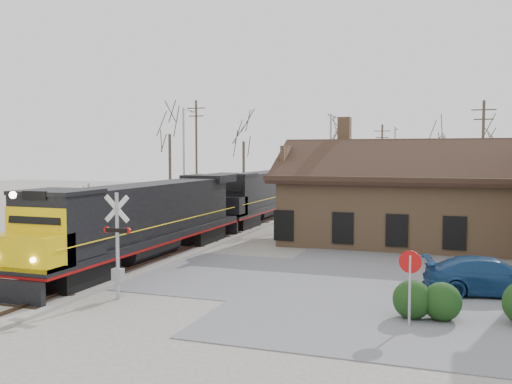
{
  "coord_description": "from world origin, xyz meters",
  "views": [
    {
      "loc": [
        15.04,
        -23.95,
        5.6
      ],
      "look_at": [
        3.41,
        9.0,
        3.15
      ],
      "focal_mm": 40.0,
      "sensor_mm": 36.0,
      "label": 1
    }
  ],
  "objects_px": {
    "depot": "(404,204)",
    "locomotive_lead": "(140,220)",
    "parked_car": "(491,276)",
    "locomotive_trailing": "(262,194)"
  },
  "relations": [
    {
      "from": "depot",
      "to": "locomotive_lead",
      "type": "xyz_separation_m",
      "value": [
        -11.99,
        -10.95,
        -0.23
      ]
    },
    {
      "from": "depot",
      "to": "parked_car",
      "type": "xyz_separation_m",
      "value": [
        4.4,
        -12.14,
        -1.66
      ]
    },
    {
      "from": "depot",
      "to": "locomotive_trailing",
      "type": "height_order",
      "value": "depot"
    },
    {
      "from": "depot",
      "to": "parked_car",
      "type": "relative_size",
      "value": 2.97
    },
    {
      "from": "depot",
      "to": "locomotive_lead",
      "type": "bearing_deg",
      "value": -137.59
    },
    {
      "from": "depot",
      "to": "locomotive_trailing",
      "type": "relative_size",
      "value": 0.81
    },
    {
      "from": "depot",
      "to": "parked_car",
      "type": "bearing_deg",
      "value": -70.08
    },
    {
      "from": "locomotive_lead",
      "to": "locomotive_trailing",
      "type": "distance_m",
      "value": 18.98
    },
    {
      "from": "depot",
      "to": "locomotive_trailing",
      "type": "xyz_separation_m",
      "value": [
        -11.99,
        8.02,
        -0.23
      ]
    },
    {
      "from": "locomotive_lead",
      "to": "depot",
      "type": "bearing_deg",
      "value": 42.41
    }
  ]
}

